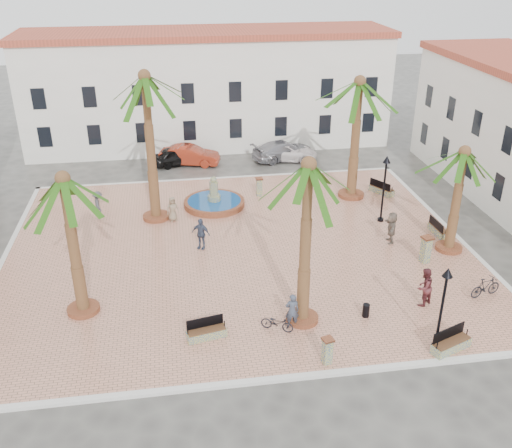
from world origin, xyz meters
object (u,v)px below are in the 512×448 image
(palm_ne, at_px, (359,96))
(car_silver, at_px, (283,150))
(litter_bin, at_px, (366,310))
(bicycle_a, at_px, (277,323))
(bench_ne, at_px, (381,190))
(palm_sw, at_px, (65,196))
(lamppost_s, at_px, (444,295))
(bench_e, at_px, (438,230))
(pedestrian_east, at_px, (392,227))
(bicycle_b, at_px, (486,287))
(car_black, at_px, (180,156))
(bench_se, at_px, (451,344))
(cyclist_a, at_px, (292,311))
(bench_s, at_px, (206,332))
(palm_e, at_px, (463,165))
(bollard_se, at_px, (327,350))
(palm_s, at_px, (308,183))
(car_red, at_px, (190,155))
(palm_nw, at_px, (146,92))
(lamppost_e, at_px, (385,178))
(car_white, at_px, (287,152))
(bollard_e, at_px, (426,249))
(bollard_n, at_px, (259,187))
(fountain, at_px, (214,202))
(pedestrian_fountain_b, at_px, (201,234))
(cyclist_b, at_px, (424,287))
(pedestrian_north, at_px, (99,204))

(palm_ne, height_order, car_silver, palm_ne)
(litter_bin, height_order, bicycle_a, bicycle_a)
(bench_ne, bearing_deg, palm_sw, 90.43)
(lamppost_s, distance_m, car_silver, 25.05)
(bench_e, xyz_separation_m, pedestrian_east, (-3.19, -0.52, 0.68))
(bicycle_b, bearing_deg, pedestrian_east, 9.10)
(car_black, relative_size, car_silver, 0.83)
(bench_se, bearing_deg, cyclist_a, 136.04)
(bench_se, bearing_deg, bench_s, 145.26)
(palm_e, relative_size, bench_ne, 3.30)
(bench_ne, xyz_separation_m, bollard_se, (-8.44, -16.75, 0.36))
(bicycle_b, bearing_deg, palm_ne, -1.17)
(bicycle_a, height_order, car_silver, car_silver)
(bench_se, xyz_separation_m, cyclist_a, (-6.37, 2.65, 0.58))
(palm_e, height_order, litter_bin, palm_e)
(palm_s, height_order, bollard_se, palm_s)
(litter_bin, bearing_deg, car_red, 107.73)
(litter_bin, bearing_deg, cyclist_a, -176.07)
(palm_nw, bearing_deg, lamppost_e, -10.27)
(litter_bin, distance_m, car_white, 21.98)
(lamppost_s, bearing_deg, bollard_e, 69.79)
(car_black, bearing_deg, bollard_n, -158.74)
(bollard_n, distance_m, car_red, 8.56)
(palm_sw, xyz_separation_m, bollard_se, (10.38, -5.36, -5.30))
(palm_nw, xyz_separation_m, car_black, (1.82, 10.01, -7.39))
(car_silver, bearing_deg, bench_ne, -167.10)
(bicycle_a, bearing_deg, bench_e, -27.33)
(car_silver, bearing_deg, bench_s, 141.28)
(lamppost_e, distance_m, car_white, 13.00)
(fountain, relative_size, car_red, 0.85)
(pedestrian_fountain_b, bearing_deg, pedestrian_east, 24.95)
(bench_e, relative_size, bollard_e, 1.16)
(fountain, height_order, bollard_se, fountain)
(bollard_e, distance_m, pedestrian_east, 2.71)
(bench_e, relative_size, bollard_n, 1.36)
(fountain, bearing_deg, bench_ne, 1.47)
(bollard_se, relative_size, pedestrian_fountain_b, 0.66)
(fountain, relative_size, cyclist_b, 2.05)
(palm_e, height_order, bench_ne, palm_e)
(palm_sw, height_order, bench_e, palm_sw)
(bollard_n, relative_size, pedestrian_north, 0.77)
(palm_s, relative_size, bollard_e, 5.21)
(bicycle_b, bearing_deg, bicycle_a, 82.92)
(bench_ne, distance_m, cyclist_a, 16.91)
(palm_s, distance_m, bollard_se, 6.89)
(cyclist_b, bearing_deg, palm_ne, -122.15)
(bench_se, distance_m, lamppost_e, 12.91)
(lamppost_e, distance_m, cyclist_a, 12.78)
(litter_bin, relative_size, pedestrian_north, 0.38)
(palm_nw, distance_m, pedestrian_north, 8.00)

